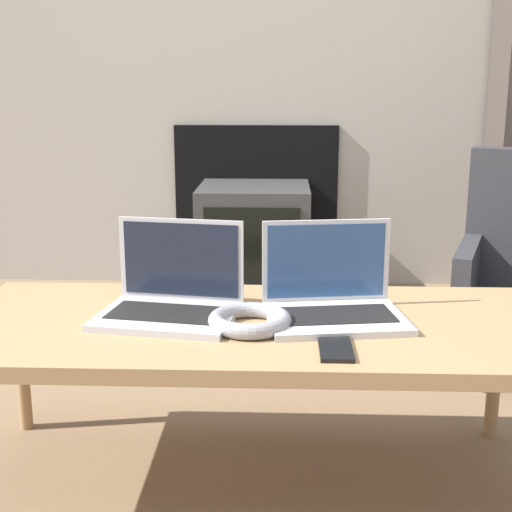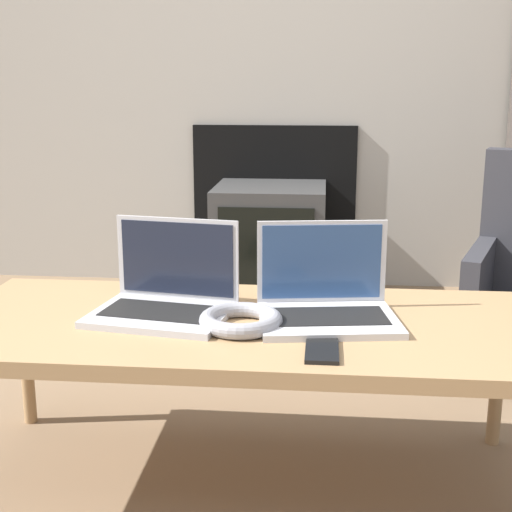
% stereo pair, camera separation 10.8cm
% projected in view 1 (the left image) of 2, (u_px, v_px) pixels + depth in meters
% --- Properties ---
extents(wall_back, '(7.00, 0.08, 2.60)m').
position_uv_depth(wall_back, '(269.00, 6.00, 3.21)').
color(wall_back, '#ADA89E').
rests_on(wall_back, ground_plane).
extents(table, '(1.38, 0.59, 0.42)m').
position_uv_depth(table, '(251.00, 333.00, 1.66)').
color(table, '#9E7A51').
rests_on(table, ground_plane).
extents(laptop_left, '(0.35, 0.29, 0.22)m').
position_uv_depth(laptop_left, '(172.00, 296.00, 1.68)').
color(laptop_left, '#B2B2B7').
rests_on(laptop_left, table).
extents(laptop_right, '(0.34, 0.29, 0.22)m').
position_uv_depth(laptop_right, '(332.00, 298.00, 1.67)').
color(laptop_right, silver).
rests_on(laptop_right, table).
extents(headphones, '(0.19, 0.19, 0.04)m').
position_uv_depth(headphones, '(251.00, 320.00, 1.59)').
color(headphones, gray).
rests_on(headphones, table).
extents(phone, '(0.07, 0.14, 0.01)m').
position_uv_depth(phone, '(335.00, 348.00, 1.46)').
color(phone, black).
rests_on(phone, table).
extents(tv, '(0.48, 0.48, 0.51)m').
position_uv_depth(tv, '(254.00, 243.00, 3.18)').
color(tv, '#383838').
rests_on(tv, ground_plane).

